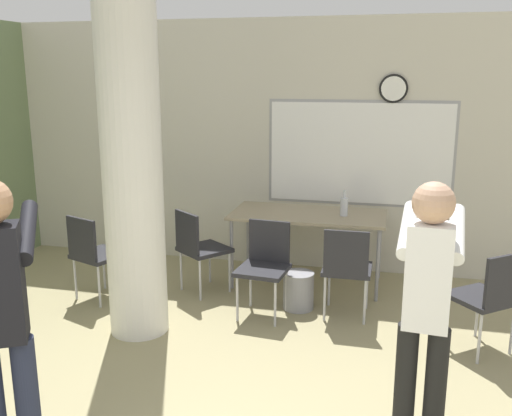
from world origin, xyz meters
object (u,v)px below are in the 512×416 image
chair_mid_room (489,294)px  chair_table_right (347,265)px  bottle_on_table (344,206)px  chair_table_left (199,245)px  person_playing_front (1,312)px  chair_near_pillar (94,251)px  chair_table_front (265,262)px  folding_table (308,218)px  person_playing_side (426,302)px

chair_mid_room → chair_table_right: size_ratio=1.00×
chair_table_right → bottle_on_table: bearing=97.8°
chair_table_left → chair_mid_room: 2.75m
chair_table_right → person_playing_front: size_ratio=0.51×
chair_near_pillar → chair_mid_room: bearing=-4.3°
chair_table_right → chair_table_left: bearing=169.9°
person_playing_front → chair_table_front: bearing=72.1°
folding_table → chair_near_pillar: bearing=-153.9°
chair_mid_room → chair_table_right: same height
chair_table_left → chair_mid_room: (2.66, -0.70, 0.00)m
folding_table → bottle_on_table: bottle_on_table is taller
folding_table → person_playing_front: bearing=-107.6°
bottle_on_table → chair_mid_room: size_ratio=0.31×
chair_table_left → chair_table_right: 1.54m
folding_table → person_playing_front: size_ratio=0.94×
chair_near_pillar → chair_table_right: bearing=3.7°
chair_table_front → chair_near_pillar: bearing=-177.2°
bottle_on_table → chair_mid_room: bearing=-43.9°
chair_near_pillar → person_playing_front: person_playing_front is taller
bottle_on_table → person_playing_front: 3.71m
folding_table → chair_table_right: bearing=-59.4°
chair_near_pillar → person_playing_front: bearing=-70.4°
chair_near_pillar → chair_table_right: (2.45, 0.16, 0.00)m
chair_table_right → folding_table: bearing=120.6°
chair_table_left → person_playing_front: 2.93m
chair_table_front → bottle_on_table: bearing=53.3°
chair_near_pillar → person_playing_side: 3.51m
chair_near_pillar → chair_table_left: same height
folding_table → chair_mid_room: bearing=-37.2°
chair_mid_room → chair_table_front: bearing=169.4°
chair_mid_room → person_playing_front: 3.53m
chair_table_left → folding_table: bearing=27.4°
chair_table_front → person_playing_front: (-0.82, -2.55, 0.50)m
bottle_on_table → person_playing_side: 2.75m
person_playing_side → bottle_on_table: bearing=104.5°
chair_table_left → chair_mid_room: bearing=-14.7°
chair_near_pillar → chair_mid_room: size_ratio=1.00×
folding_table → chair_mid_room: size_ratio=1.85×
chair_mid_room → person_playing_side: person_playing_side is taller
folding_table → bottle_on_table: size_ratio=6.04×
chair_mid_room → person_playing_front: (-2.72, -2.19, 0.50)m
bottle_on_table → chair_table_left: bearing=-160.0°
chair_near_pillar → chair_table_front: same height
person_playing_side → person_playing_front: 2.27m
chair_near_pillar → chair_table_left: (0.93, 0.43, 0.00)m
chair_table_right → person_playing_side: size_ratio=0.52×
chair_mid_room → person_playing_side: 1.62m
bottle_on_table → chair_near_pillar: bearing=-158.1°
chair_table_left → chair_table_front: bearing=-24.2°
chair_table_right → chair_table_front: bearing=-174.3°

